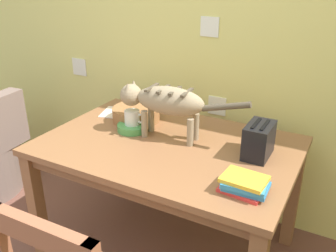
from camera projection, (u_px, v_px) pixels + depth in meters
wall_rear at (200, 27)px, 2.32m from camera, size 4.88×0.11×2.50m
dining_table at (168, 157)px, 2.02m from camera, size 1.36×0.91×0.73m
cat at (164, 101)px, 1.97m from camera, size 0.73×0.17×0.30m
saucer_bowl at (133, 127)px, 2.13m from camera, size 0.18×0.18×0.04m
coffee_mug at (133, 117)px, 2.10m from camera, size 0.13×0.09×0.08m
magazine at (124, 113)px, 2.38m from camera, size 0.32×0.27×0.01m
book_stack at (245, 184)px, 1.54m from camera, size 0.20×0.16×0.07m
wicker_basket at (136, 114)px, 2.26m from camera, size 0.29×0.29×0.08m
toaster at (259, 140)px, 1.82m from camera, size 0.12×0.20×0.18m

